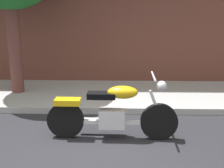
% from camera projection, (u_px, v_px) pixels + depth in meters
% --- Properties ---
extents(ground_plane, '(60.00, 60.00, 0.00)m').
position_uv_depth(ground_plane, '(91.00, 145.00, 5.00)').
color(ground_plane, '#28282D').
extents(sidewalk, '(20.53, 2.54, 0.14)m').
position_uv_depth(sidewalk, '(101.00, 95.00, 7.68)').
color(sidewalk, '#A8A8A8').
rests_on(sidewalk, ground).
extents(motorcycle, '(2.27, 0.70, 1.14)m').
position_uv_depth(motorcycle, '(112.00, 113.00, 5.17)').
color(motorcycle, black).
rests_on(motorcycle, ground).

